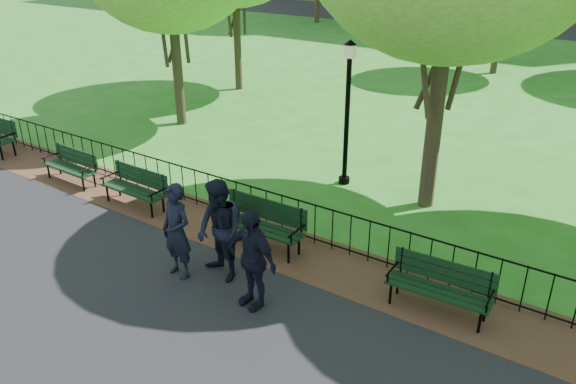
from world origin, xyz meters
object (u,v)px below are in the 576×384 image
Objects in this scene: park_bench_left_b at (72,162)px; person_mid at (220,231)px; lamppost at (347,109)px; person_left at (177,231)px; person_right at (252,258)px; park_bench_main at (251,216)px; park_bench_left_a at (137,183)px; taxi at (497,12)px; park_bench_right_a at (441,282)px.

park_bench_left_b is 0.87× the size of person_mid.
person_left is (-0.46, -5.37, -1.02)m from lamppost.
person_right is (1.19, -5.33, -1.03)m from lamppost.
person_mid reaches higher than park_bench_main.
person_left is 1.01× the size of person_right.
park_bench_main reaches higher than park_bench_left_a.
lamppost is (5.67, 3.76, 1.40)m from park_bench_left_b.
person_mid is 1.03m from person_right.
taxi is (-4.65, 30.31, -1.20)m from lamppost.
park_bench_left_a is 5.22m from lamppost.
park_bench_main is at bearing 138.80° from person_right.
person_left is at bearing -28.08° from park_bench_left_a.
person_right is (1.26, -1.59, 0.26)m from park_bench_main.
lamppost is at bearing 49.95° from park_bench_left_a.
park_bench_main is 0.99× the size of person_mid.
park_bench_left_b is at bearing 177.44° from person_right.
park_bench_right_a is at bearing 175.80° from taxi.
person_right reaches higher than park_bench_left_b.
lamppost reaches higher than taxi.
park_bench_main reaches higher than park_bench_left_b.
person_left reaches higher than person_right.
taxi is at bearing 109.69° from person_right.
lamppost is 30.69m from taxi.
park_bench_right_a is (7.15, 0.06, -0.00)m from park_bench_left_a.
park_bench_main is 2.05m from person_right.
park_bench_main is 1.05× the size of person_right.
park_bench_right_a is 3.86m from person_mid.
park_bench_main is at bearing 1.23° from park_bench_left_b.
park_bench_right_a is 5.53m from lamppost.
lamppost is at bearing 109.43° from person_mid.
park_bench_main is 1.33m from person_mid.
person_left reaches higher than park_bench_main.
lamppost reaches higher than park_bench_left_a.
park_bench_main is at bearing 82.39° from person_left.
park_bench_left_b is 6.95m from lamppost.
lamppost is at bearing 90.82° from person_left.
taxi reaches higher than park_bench_left_b.
lamppost reaches higher than park_bench_right_a.
park_bench_left_a is 0.91× the size of person_mid.
park_bench_right_a is 0.97× the size of person_right.
person_left is 35.93m from taxi.
park_bench_left_a is at bearing 178.09° from person_mid.
park_bench_left_b is at bearing -146.46° from lamppost.
person_right is at bearing 7.15° from person_left.
park_bench_left_b is at bearing 177.34° from park_bench_right_a.
taxi is at bearing 93.28° from park_bench_left_a.
park_bench_left_a is at bearing 0.21° from park_bench_left_b.
taxi is (-1.35, 34.10, 0.17)m from park_bench_left_a.
taxi is at bearing 98.73° from lamppost.
park_bench_left_a is at bearing 177.67° from park_bench_right_a.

